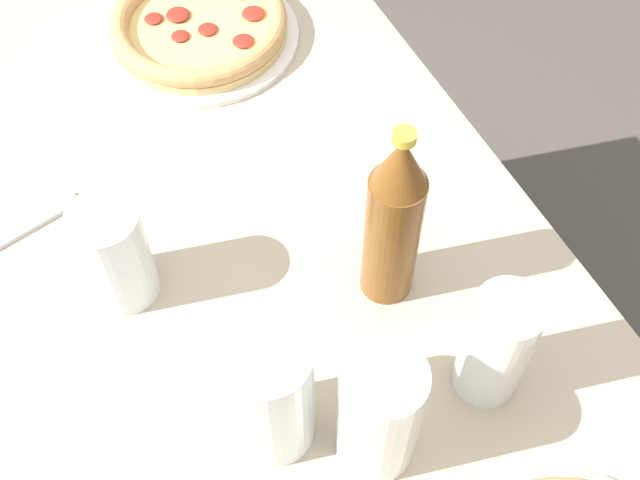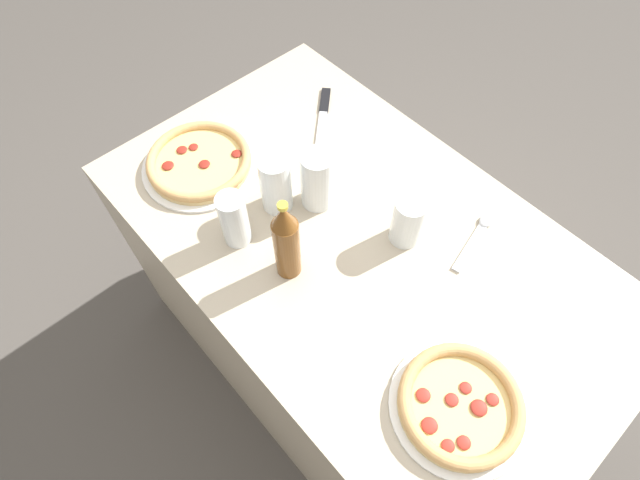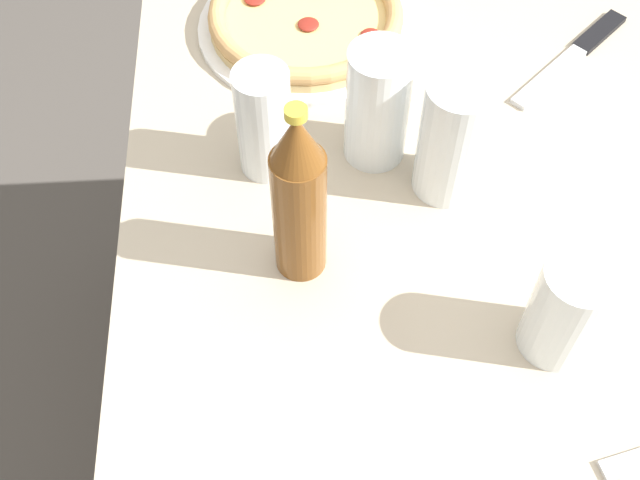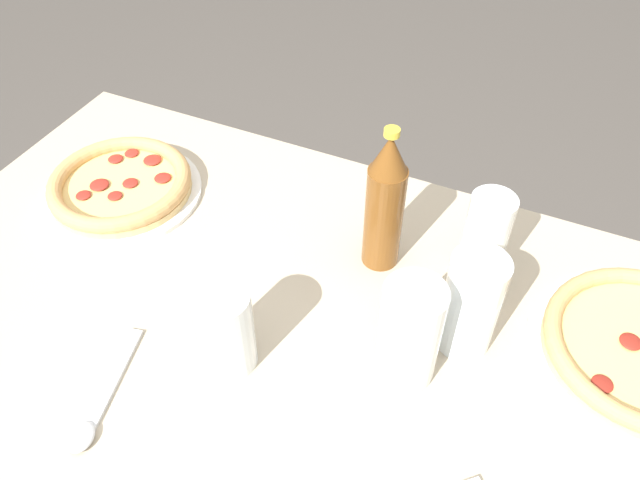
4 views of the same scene
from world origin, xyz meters
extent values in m
plane|color=#4C4742|center=(0.00, 0.00, 0.00)|extent=(8.00, 8.00, 0.00)
cube|color=#B7A88E|center=(0.00, 0.00, 0.39)|extent=(1.27, 0.76, 0.77)
cylinder|color=white|center=(0.40, -0.13, 0.77)|extent=(0.27, 0.27, 0.01)
cylinder|color=#DBB775|center=(0.40, -0.13, 0.78)|extent=(0.23, 0.23, 0.01)
cylinder|color=#E5C170|center=(0.40, -0.13, 0.79)|extent=(0.21, 0.21, 0.00)
torus|color=tan|center=(0.40, -0.13, 0.80)|extent=(0.24, 0.24, 0.03)
ellipsoid|color=maroon|center=(0.43, -0.11, 0.80)|extent=(0.03, 0.03, 0.01)
ellipsoid|color=maroon|center=(0.43, -0.08, 0.80)|extent=(0.02, 0.02, 0.01)
ellipsoid|color=maroon|center=(0.43, -0.21, 0.80)|extent=(0.02, 0.02, 0.01)
ellipsoid|color=maroon|center=(0.38, -0.14, 0.80)|extent=(0.03, 0.03, 0.01)
ellipsoid|color=maroon|center=(0.34, -0.17, 0.80)|extent=(0.03, 0.03, 0.01)
ellipsoid|color=maroon|center=(0.45, -0.18, 0.80)|extent=(0.03, 0.03, 0.01)
ellipsoid|color=maroon|center=(0.38, -0.20, 0.80)|extent=(0.03, 0.03, 0.01)
ellipsoid|color=maroon|center=(0.38, -0.10, 0.80)|extent=(0.02, 0.02, 0.01)
cylinder|color=white|center=(-0.43, -0.15, 0.77)|extent=(0.30, 0.30, 0.01)
cylinder|color=#DBB775|center=(-0.43, -0.15, 0.78)|extent=(0.26, 0.26, 0.01)
cylinder|color=#E5C170|center=(-0.43, -0.15, 0.79)|extent=(0.23, 0.23, 0.00)
torus|color=tan|center=(-0.43, -0.15, 0.80)|extent=(0.26, 0.26, 0.02)
ellipsoid|color=maroon|center=(-0.41, -0.15, 0.80)|extent=(0.03, 0.03, 0.01)
ellipsoid|color=maroon|center=(-0.48, -0.13, 0.80)|extent=(0.02, 0.02, 0.01)
ellipsoid|color=maroon|center=(-0.47, -0.22, 0.80)|extent=(0.03, 0.03, 0.01)
ellipsoid|color=maroon|center=(-0.49, -0.16, 0.80)|extent=(0.03, 0.03, 0.01)
ellipsoid|color=maroon|center=(-0.39, -0.07, 0.80)|extent=(0.03, 0.03, 0.01)
cylinder|color=white|center=(-0.15, 0.00, 0.85)|extent=(0.08, 0.08, 0.16)
cylinder|color=black|center=(-0.15, 0.00, 0.83)|extent=(0.06, 0.06, 0.10)
cylinder|color=white|center=(-0.19, -0.21, 0.84)|extent=(0.06, 0.06, 0.15)
cylinder|color=maroon|center=(-0.19, -0.21, 0.82)|extent=(0.05, 0.05, 0.10)
cylinder|color=white|center=(-0.21, -0.08, 0.85)|extent=(0.07, 0.07, 0.15)
cylinder|color=orange|center=(-0.21, -0.08, 0.82)|extent=(0.06, 0.06, 0.10)
cylinder|color=white|center=(0.06, 0.08, 0.83)|extent=(0.07, 0.07, 0.13)
cylinder|color=silver|center=(0.06, 0.08, 0.82)|extent=(0.06, 0.06, 0.09)
cylinder|color=brown|center=(-0.05, -0.17, 0.86)|extent=(0.06, 0.06, 0.17)
cone|color=brown|center=(-0.05, -0.17, 0.97)|extent=(0.05, 0.05, 0.06)
cylinder|color=gold|center=(-0.05, -0.17, 1.00)|extent=(0.02, 0.02, 0.01)
cube|color=black|center=(-0.40, 0.25, 0.77)|extent=(0.08, 0.09, 0.01)
cube|color=silver|center=(-0.32, 0.16, 0.77)|extent=(0.11, 0.12, 0.01)
cube|color=silver|center=(0.19, 0.17, 0.77)|extent=(0.05, 0.15, 0.01)
ellipsoid|color=silver|center=(0.17, 0.25, 0.78)|extent=(0.04, 0.05, 0.01)
camera|label=1|loc=(-0.43, 0.09, 1.51)|focal=45.00mm
camera|label=2|loc=(0.40, -0.49, 1.75)|focal=28.00mm
camera|label=3|loc=(0.43, -0.18, 1.51)|focal=45.00mm
camera|label=4|loc=(-0.24, 0.46, 1.47)|focal=35.00mm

